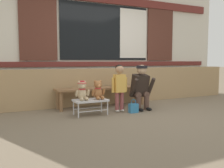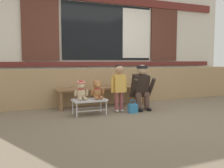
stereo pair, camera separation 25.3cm
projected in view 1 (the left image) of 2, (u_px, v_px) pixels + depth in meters
name	position (u px, v px, depth m)	size (l,w,h in m)	color
ground_plane	(145.00, 114.00, 4.83)	(60.00, 60.00, 0.00)	#756651
brick_low_wall	(113.00, 86.00, 6.07)	(6.98, 0.25, 0.85)	tan
shop_facade	(104.00, 35.00, 6.41)	(7.12, 0.26, 3.35)	silver
wooden_bench_long	(102.00, 90.00, 5.55)	(2.10, 0.40, 0.44)	#8E6642
small_display_bench	(90.00, 101.00, 4.72)	(0.64, 0.36, 0.30)	silver
teddy_bear_with_hat	(82.00, 91.00, 4.63)	(0.28, 0.27, 0.36)	#CCB289
teddy_bear_plain	(98.00, 90.00, 4.77)	(0.28, 0.26, 0.36)	#A86B3D
child_standing	(119.00, 83.00, 4.99)	(0.35, 0.18, 0.96)	#994C4C
adult_crouching	(141.00, 87.00, 5.24)	(0.50, 0.49, 0.95)	brown
handbag_on_ground	(133.00, 108.00, 4.94)	(0.18, 0.11, 0.27)	teal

